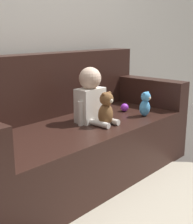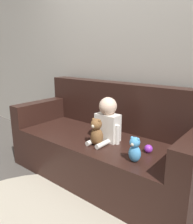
# 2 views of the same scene
# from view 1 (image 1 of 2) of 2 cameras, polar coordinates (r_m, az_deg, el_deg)

# --- Properties ---
(ground_plane) EXTENTS (12.00, 12.00, 0.00)m
(ground_plane) POSITION_cam_1_polar(r_m,az_deg,el_deg) (2.56, -3.41, -11.78)
(ground_plane) COLOR #4C4742
(wall_back) EXTENTS (8.00, 0.05, 2.60)m
(wall_back) POSITION_cam_1_polar(r_m,az_deg,el_deg) (2.69, -11.81, 17.78)
(wall_back) COLOR #ADA89E
(wall_back) RESTS_ON ground_plane
(couch) EXTENTS (1.98, 0.84, 0.97)m
(couch) POSITION_cam_1_polar(r_m,az_deg,el_deg) (2.47, -4.51, -4.30)
(couch) COLOR black
(couch) RESTS_ON ground_plane
(person_baby) EXTENTS (0.29, 0.32, 0.42)m
(person_baby) POSITION_cam_1_polar(r_m,az_deg,el_deg) (2.38, -1.03, 2.79)
(person_baby) COLOR white
(person_baby) RESTS_ON couch
(teddy_bear_brown) EXTENTS (0.12, 0.12, 0.26)m
(teddy_bear_brown) POSITION_cam_1_polar(r_m,az_deg,el_deg) (2.30, 1.74, 0.54)
(teddy_bear_brown) COLOR brown
(teddy_bear_brown) RESTS_ON couch
(plush_toy_side) EXTENTS (0.10, 0.09, 0.21)m
(plush_toy_side) POSITION_cam_1_polar(r_m,az_deg,el_deg) (2.60, 8.89, 1.45)
(plush_toy_side) COLOR #4C9EDB
(plush_toy_side) RESTS_ON couch
(toy_ball) EXTENTS (0.07, 0.07, 0.07)m
(toy_ball) POSITION_cam_1_polar(r_m,az_deg,el_deg) (2.75, 5.15, 0.84)
(toy_ball) COLOR purple
(toy_ball) RESTS_ON couch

